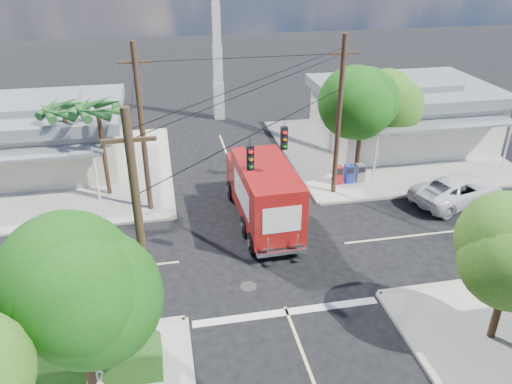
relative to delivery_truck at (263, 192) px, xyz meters
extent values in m
plane|color=black|center=(-0.51, -2.78, -1.74)|extent=(120.00, 120.00, 0.00)
cube|color=#9C978D|center=(10.49, 8.22, -1.67)|extent=(14.00, 14.00, 0.14)
cube|color=#A4A091|center=(3.49, 8.22, -1.67)|extent=(0.25, 14.00, 0.14)
cube|color=#A4A091|center=(10.49, 1.22, -1.67)|extent=(14.00, 0.25, 0.14)
cube|color=#9C978D|center=(-11.51, 8.22, -1.67)|extent=(14.00, 14.00, 0.14)
cube|color=#A4A091|center=(-4.51, 8.22, -1.67)|extent=(0.25, 14.00, 0.14)
cube|color=#A4A091|center=(-11.51, 1.22, -1.67)|extent=(14.00, 0.25, 0.14)
cube|color=beige|center=(-0.51, 7.22, -1.74)|extent=(0.12, 12.00, 0.01)
cube|color=beige|center=(9.49, -2.78, -1.74)|extent=(12.00, 0.12, 0.01)
cube|color=beige|center=(-10.51, -2.78, -1.74)|extent=(12.00, 0.12, 0.01)
cube|color=silver|center=(-0.51, -7.08, -1.74)|extent=(7.50, 0.40, 0.01)
cube|color=silver|center=(11.99, 9.22, 0.10)|extent=(11.00, 8.00, 3.40)
cube|color=gray|center=(11.99, 9.22, 2.15)|extent=(11.80, 8.80, 0.70)
cube|color=gray|center=(11.99, 9.22, 2.65)|extent=(6.05, 4.40, 0.50)
cube|color=gray|center=(11.99, 4.32, 1.30)|extent=(9.90, 1.80, 0.15)
cylinder|color=silver|center=(7.59, 3.52, -0.15)|extent=(0.12, 0.12, 2.90)
cylinder|color=silver|center=(16.39, 3.52, -0.15)|extent=(0.12, 0.12, 2.90)
cube|color=beige|center=(-12.51, 9.72, 0.00)|extent=(10.00, 8.00, 3.20)
cube|color=gray|center=(-12.51, 9.72, 1.95)|extent=(10.80, 8.80, 0.70)
cube|color=gray|center=(-12.51, 9.72, 2.45)|extent=(5.50, 4.40, 0.50)
cube|color=gray|center=(-12.51, 4.82, 1.10)|extent=(9.00, 1.80, 0.15)
cylinder|color=silver|center=(-8.51, 4.02, -0.25)|extent=(0.12, 0.12, 2.70)
cube|color=silver|center=(-0.01, 17.22, -0.24)|extent=(0.80, 0.80, 3.00)
cube|color=silver|center=(-0.01, 17.22, 2.76)|extent=(0.70, 0.70, 3.00)
cube|color=silver|center=(-0.01, 17.22, 5.76)|extent=(0.60, 0.60, 3.00)
cylinder|color=#422D1C|center=(-7.51, -10.28, 0.25)|extent=(0.28, 0.28, 3.71)
sphere|color=#135311|center=(-7.51, -10.28, 2.57)|extent=(3.71, 3.71, 3.71)
sphere|color=#135311|center=(-7.91, -10.08, 2.80)|extent=(3.02, 3.02, 3.02)
sphere|color=#135311|center=(-7.16, -10.58, 2.46)|extent=(3.25, 3.25, 3.25)
cylinder|color=#422D1C|center=(6.69, 4.02, 0.44)|extent=(0.28, 0.28, 4.10)
sphere|color=#135311|center=(6.69, 4.02, 3.00)|extent=(4.10, 4.10, 4.10)
sphere|color=#135311|center=(6.29, 4.22, 3.26)|extent=(3.33, 3.33, 3.33)
sphere|color=#135311|center=(7.04, 3.72, 2.88)|extent=(3.58, 3.58, 3.58)
cylinder|color=#422D1C|center=(9.29, 6.22, 0.19)|extent=(0.28, 0.28, 3.58)
sphere|color=#326016|center=(9.29, 6.22, 2.43)|extent=(3.58, 3.58, 3.58)
sphere|color=#326016|center=(8.89, 6.42, 2.65)|extent=(2.91, 2.91, 2.91)
sphere|color=#326016|center=(9.64, 5.92, 2.32)|extent=(3.14, 3.14, 3.14)
cylinder|color=#422D1C|center=(6.49, -9.98, 0.12)|extent=(0.28, 0.28, 3.46)
sphere|color=#326016|center=(6.09, -9.78, 2.50)|extent=(2.81, 2.81, 2.81)
cylinder|color=#422D1C|center=(-8.01, 4.72, 0.90)|extent=(0.24, 0.24, 5.00)
cone|color=#245E24|center=(-7.11, 4.72, 3.50)|extent=(0.50, 2.06, 0.98)
cone|color=#245E24|center=(-7.44, 5.42, 3.50)|extent=(1.92, 1.68, 0.98)
cone|color=#245E24|center=(-8.21, 5.59, 3.50)|extent=(2.12, 0.95, 0.98)
cone|color=#245E24|center=(-8.82, 5.11, 3.50)|extent=(1.34, 2.07, 0.98)
cone|color=#245E24|center=(-8.82, 4.32, 3.50)|extent=(1.34, 2.07, 0.98)
cone|color=#245E24|center=(-8.21, 3.84, 3.50)|extent=(2.12, 0.95, 0.98)
cone|color=#245E24|center=(-7.44, 4.01, 3.50)|extent=(1.92, 1.68, 0.98)
cylinder|color=#422D1C|center=(-10.01, 6.22, 0.70)|extent=(0.24, 0.24, 4.60)
cone|color=#245E24|center=(-9.11, 6.22, 3.10)|extent=(0.50, 2.06, 0.98)
cone|color=#245E24|center=(-9.44, 6.92, 3.10)|extent=(1.92, 1.68, 0.98)
cone|color=#245E24|center=(-10.21, 7.09, 3.10)|extent=(2.12, 0.95, 0.98)
cone|color=#245E24|center=(-10.82, 6.61, 3.10)|extent=(1.34, 2.07, 0.98)
cone|color=#245E24|center=(-10.82, 5.82, 3.10)|extent=(1.34, 2.07, 0.98)
cone|color=#245E24|center=(-10.21, 5.34, 3.10)|extent=(2.12, 0.95, 0.98)
cone|color=#245E24|center=(-9.44, 5.51, 3.10)|extent=(1.92, 1.68, 0.98)
cylinder|color=#473321|center=(-5.71, -7.98, 2.76)|extent=(0.28, 0.28, 9.00)
cube|color=#473321|center=(-5.71, -7.98, 6.26)|extent=(1.60, 0.12, 0.12)
cylinder|color=#473321|center=(4.69, 2.42, 2.76)|extent=(0.28, 0.28, 9.00)
cube|color=#473321|center=(4.69, 2.42, 6.26)|extent=(1.60, 0.12, 0.12)
cylinder|color=#473321|center=(-5.71, 2.42, 2.76)|extent=(0.28, 0.28, 9.00)
cube|color=#473321|center=(-5.71, 2.42, 6.26)|extent=(1.60, 0.12, 0.12)
cylinder|color=black|center=(-0.51, -2.78, 4.46)|extent=(10.43, 10.43, 0.04)
cube|color=black|center=(-1.31, -3.58, 3.51)|extent=(0.30, 0.24, 1.05)
sphere|color=red|center=(-1.31, -3.72, 3.84)|extent=(0.20, 0.20, 0.20)
cube|color=black|center=(0.59, -1.68, 3.51)|extent=(0.30, 0.24, 1.05)
sphere|color=red|center=(0.59, -1.82, 3.84)|extent=(0.20, 0.20, 0.20)
cube|color=silver|center=(-8.31, -8.38, -1.25)|extent=(5.94, 0.05, 0.08)
cube|color=silver|center=(-8.31, -8.38, -0.85)|extent=(5.94, 0.05, 0.08)
cube|color=silver|center=(-5.51, -8.38, -1.10)|extent=(0.09, 0.06, 1.00)
cube|color=#1B4216|center=(-8.51, -9.18, -1.05)|extent=(6.20, 1.20, 1.10)
cube|color=#B2191D|center=(5.29, 3.42, -1.05)|extent=(0.50, 0.50, 1.10)
cube|color=#192A9D|center=(5.99, 3.42, -1.05)|extent=(0.50, 0.50, 1.10)
cube|color=slate|center=(6.69, 3.42, -1.05)|extent=(0.50, 0.50, 1.10)
cube|color=black|center=(0.00, 0.16, -1.20)|extent=(2.48, 7.72, 0.25)
cube|color=#A61613|center=(-0.09, 3.15, -0.42)|extent=(2.40, 1.74, 2.16)
cube|color=black|center=(-0.11, 3.83, -0.03)|extent=(2.07, 0.31, 0.93)
cube|color=silver|center=(-0.12, 4.03, -1.11)|extent=(2.26, 0.19, 0.34)
cube|color=#A61613|center=(0.02, -0.73, 0.27)|extent=(2.62, 5.76, 2.85)
cube|color=white|center=(1.27, -0.69, 0.41)|extent=(0.13, 3.53, 1.28)
cube|color=white|center=(-1.22, -0.76, 0.41)|extent=(0.13, 3.53, 1.28)
cube|color=white|center=(0.11, -3.59, 0.41)|extent=(1.77, 0.07, 1.28)
cube|color=silver|center=(0.11, -3.72, -1.20)|extent=(2.36, 0.32, 0.18)
cube|color=silver|center=(-0.57, -3.87, -0.81)|extent=(0.44, 0.07, 0.98)
cube|color=silver|center=(0.80, -3.83, -0.81)|extent=(0.44, 0.07, 0.98)
cylinder|color=black|center=(-1.22, 2.97, -1.20)|extent=(0.35, 1.09, 1.08)
cylinder|color=black|center=(1.04, 3.03, -1.20)|extent=(0.35, 1.09, 1.08)
cylinder|color=black|center=(-1.05, -2.72, -1.20)|extent=(0.35, 1.09, 1.08)
cylinder|color=black|center=(1.21, -2.66, -1.20)|extent=(0.35, 1.09, 1.08)
imported|color=silver|center=(11.09, 0.06, -0.98)|extent=(6.03, 4.04, 1.54)
imported|color=beige|center=(-7.45, -10.18, -0.79)|extent=(0.71, 0.61, 1.63)
camera|label=1|loc=(-4.72, -22.00, 11.47)|focal=35.00mm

